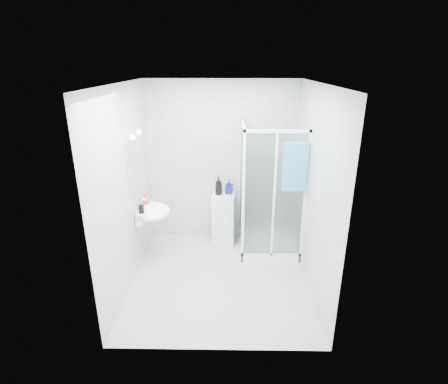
{
  "coord_description": "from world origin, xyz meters",
  "views": [
    {
      "loc": [
        0.12,
        -4.14,
        2.84
      ],
      "look_at": [
        0.05,
        0.35,
        1.15
      ],
      "focal_mm": 28.0,
      "sensor_mm": 36.0,
      "label": 1
    }
  ],
  "objects_px": {
    "hand_towel": "(295,166)",
    "soap_dispenser_black": "(141,208)",
    "wall_basin": "(152,212)",
    "shower_enclosure": "(264,225)",
    "shampoo_bottle_b": "(229,187)",
    "shampoo_bottle_a": "(219,186)",
    "storage_cabinet": "(224,219)",
    "soap_dispenser_orange": "(145,199)"
  },
  "relations": [
    {
      "from": "soap_dispenser_black",
      "to": "shower_enclosure",
      "type": "bearing_deg",
      "value": 15.77
    },
    {
      "from": "hand_towel",
      "to": "soap_dispenser_black",
      "type": "xyz_separation_m",
      "value": [
        -2.09,
        -0.1,
        -0.58
      ]
    },
    {
      "from": "wall_basin",
      "to": "shampoo_bottle_a",
      "type": "xyz_separation_m",
      "value": [
        0.94,
        0.58,
        0.2
      ]
    },
    {
      "from": "hand_towel",
      "to": "shampoo_bottle_b",
      "type": "height_order",
      "value": "hand_towel"
    },
    {
      "from": "hand_towel",
      "to": "soap_dispenser_black",
      "type": "distance_m",
      "value": 2.17
    },
    {
      "from": "wall_basin",
      "to": "shampoo_bottle_b",
      "type": "xyz_separation_m",
      "value": [
        1.1,
        0.63,
        0.17
      ]
    },
    {
      "from": "shampoo_bottle_a",
      "to": "soap_dispenser_orange",
      "type": "relative_size",
      "value": 1.78
    },
    {
      "from": "storage_cabinet",
      "to": "soap_dispenser_black",
      "type": "relative_size",
      "value": 5.33
    },
    {
      "from": "hand_towel",
      "to": "shampoo_bottle_a",
      "type": "relative_size",
      "value": 2.3
    },
    {
      "from": "hand_towel",
      "to": "soap_dispenser_orange",
      "type": "height_order",
      "value": "hand_towel"
    },
    {
      "from": "soap_dispenser_black",
      "to": "shampoo_bottle_a",
      "type": "bearing_deg",
      "value": 35.98
    },
    {
      "from": "wall_basin",
      "to": "storage_cabinet",
      "type": "bearing_deg",
      "value": 29.64
    },
    {
      "from": "wall_basin",
      "to": "storage_cabinet",
      "type": "xyz_separation_m",
      "value": [
        1.02,
        0.58,
        -0.37
      ]
    },
    {
      "from": "shampoo_bottle_b",
      "to": "soap_dispenser_orange",
      "type": "bearing_deg",
      "value": -158.59
    },
    {
      "from": "wall_basin",
      "to": "hand_towel",
      "type": "xyz_separation_m",
      "value": [
        1.98,
        -0.09,
        0.73
      ]
    },
    {
      "from": "shower_enclosure",
      "to": "storage_cabinet",
      "type": "distance_m",
      "value": 0.69
    },
    {
      "from": "storage_cabinet",
      "to": "hand_towel",
      "type": "relative_size",
      "value": 1.24
    },
    {
      "from": "hand_towel",
      "to": "shampoo_bottle_b",
      "type": "xyz_separation_m",
      "value": [
        -0.88,
        0.71,
        -0.56
      ]
    },
    {
      "from": "soap_dispenser_orange",
      "to": "shampoo_bottle_a",
      "type": "bearing_deg",
      "value": 22.16
    },
    {
      "from": "shower_enclosure",
      "to": "shampoo_bottle_a",
      "type": "height_order",
      "value": "shower_enclosure"
    },
    {
      "from": "wall_basin",
      "to": "shampoo_bottle_b",
      "type": "distance_m",
      "value": 1.28
    },
    {
      "from": "shampoo_bottle_a",
      "to": "shampoo_bottle_b",
      "type": "height_order",
      "value": "shampoo_bottle_a"
    },
    {
      "from": "shower_enclosure",
      "to": "hand_towel",
      "type": "distance_m",
      "value": 1.2
    },
    {
      "from": "shower_enclosure",
      "to": "shampoo_bottle_a",
      "type": "xyz_separation_m",
      "value": [
        -0.72,
        0.26,
        0.55
      ]
    },
    {
      "from": "soap_dispenser_orange",
      "to": "soap_dispenser_black",
      "type": "height_order",
      "value": "soap_dispenser_orange"
    },
    {
      "from": "storage_cabinet",
      "to": "shower_enclosure",
      "type": "bearing_deg",
      "value": -17.54
    },
    {
      "from": "shower_enclosure",
      "to": "shampoo_bottle_b",
      "type": "relative_size",
      "value": 8.72
    },
    {
      "from": "shower_enclosure",
      "to": "storage_cabinet",
      "type": "bearing_deg",
      "value": 157.56
    },
    {
      "from": "wall_basin",
      "to": "soap_dispenser_orange",
      "type": "distance_m",
      "value": 0.24
    },
    {
      "from": "soap_dispenser_orange",
      "to": "soap_dispenser_black",
      "type": "relative_size",
      "value": 1.05
    },
    {
      "from": "shower_enclosure",
      "to": "soap_dispenser_black",
      "type": "bearing_deg",
      "value": -164.23
    },
    {
      "from": "shower_enclosure",
      "to": "shampoo_bottle_b",
      "type": "bearing_deg",
      "value": 150.65
    },
    {
      "from": "wall_basin",
      "to": "soap_dispenser_orange",
      "type": "height_order",
      "value": "soap_dispenser_orange"
    },
    {
      "from": "shampoo_bottle_a",
      "to": "shampoo_bottle_b",
      "type": "distance_m",
      "value": 0.17
    },
    {
      "from": "shower_enclosure",
      "to": "storage_cabinet",
      "type": "relative_size",
      "value": 2.35
    },
    {
      "from": "shampoo_bottle_a",
      "to": "soap_dispenser_black",
      "type": "height_order",
      "value": "shampoo_bottle_a"
    },
    {
      "from": "hand_towel",
      "to": "shampoo_bottle_a",
      "type": "height_order",
      "value": "hand_towel"
    },
    {
      "from": "shower_enclosure",
      "to": "soap_dispenser_black",
      "type": "relative_size",
      "value": 12.52
    },
    {
      "from": "wall_basin",
      "to": "soap_dispenser_black",
      "type": "xyz_separation_m",
      "value": [
        -0.11,
        -0.18,
        0.15
      ]
    },
    {
      "from": "wall_basin",
      "to": "storage_cabinet",
      "type": "height_order",
      "value": "wall_basin"
    },
    {
      "from": "shampoo_bottle_a",
      "to": "shampoo_bottle_b",
      "type": "xyz_separation_m",
      "value": [
        0.16,
        0.05,
        -0.03
      ]
    },
    {
      "from": "storage_cabinet",
      "to": "shampoo_bottle_a",
      "type": "height_order",
      "value": "shampoo_bottle_a"
    }
  ]
}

